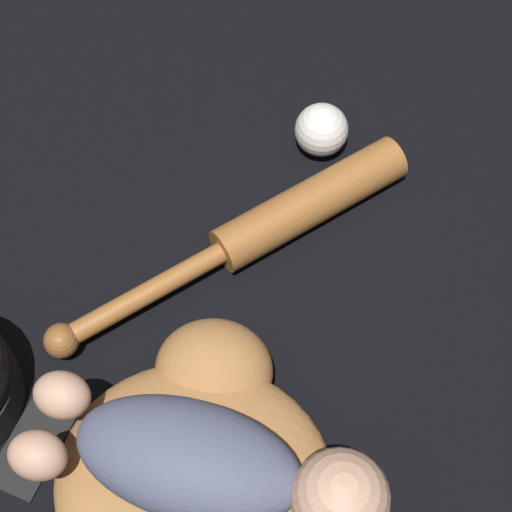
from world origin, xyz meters
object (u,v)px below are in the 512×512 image
baseball_glove (198,462)px  baseball_bat (274,223)px  baseball (321,130)px  baby_figure (214,466)px

baseball_glove → baseball_bat: bearing=75.4°
baseball_glove → baseball_bat: (0.08, 0.30, -0.02)m
baseball_glove → baseball: bearing=72.4°
baseball_bat → baseball: bearing=66.2°
baseball_glove → baby_figure: baby_figure is taller
baseball_glove → baby_figure: 0.09m
baseball_glove → baseball: size_ratio=4.79×
baby_figure → baseball_glove: bearing=128.2°
baseball → baseball_bat: bearing=-113.8°
baseball_bat → baseball: baseball is taller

